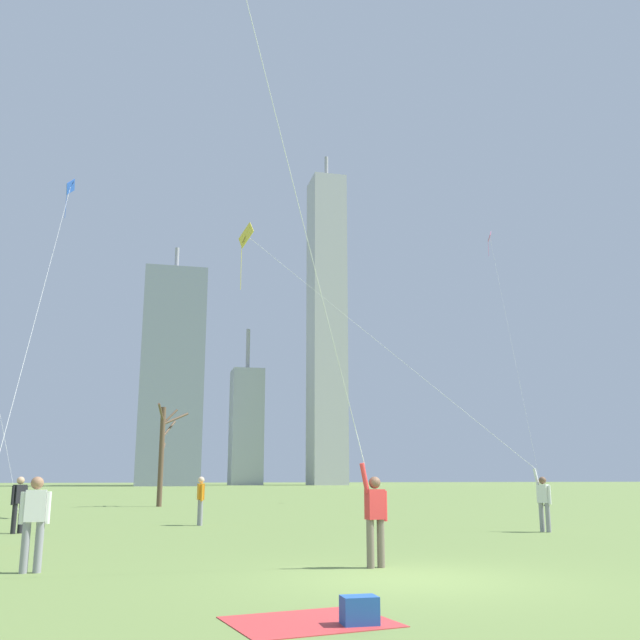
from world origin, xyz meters
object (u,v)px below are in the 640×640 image
Objects in this scene: bystander_strolling_midfield at (19,502)px; kite_flyer_foreground_right_blue at (6,438)px; distant_kite_high_overhead_pink at (496,266)px; bystander_watching_nearby at (34,519)px; bystander_far_off_by_trees at (201,498)px; picnic_spot at (338,615)px; kite_flyer_far_back_teal at (343,386)px; bare_tree_right_of_center at (163,450)px; kite_flyer_midfield_right_yellow at (452,419)px.

kite_flyer_foreground_right_blue is at bearing -90.81° from bystander_strolling_midfield.
bystander_watching_nearby is at bearing -130.72° from distant_kite_high_overhead_pink.
bystander_watching_nearby is 0.09× the size of distant_kite_high_overhead_pink.
bystander_far_off_by_trees is (3.72, 11.65, 0.00)m from bystander_watching_nearby.
distant_kite_high_overhead_pink is 8.92× the size of picnic_spot.
bystander_far_off_by_trees is at bearing -141.41° from distant_kite_high_overhead_pink.
bystander_strolling_midfield is 1.00× the size of bystander_watching_nearby.
kite_flyer_far_back_teal reaches higher than bystander_far_off_by_trees.
bystander_far_off_by_trees is (5.46, 2.32, 0.00)m from bystander_strolling_midfield.
kite_flyer_far_back_teal reaches higher than bare_tree_right_of_center.
bystander_far_off_by_trees is at bearing 72.30° from bystander_watching_nearby.
bystander_far_off_by_trees is (-1.56, 12.81, -2.33)m from kite_flyer_far_back_teal.
kite_flyer_foreground_right_blue is 9.79× the size of bystander_watching_nearby.
kite_flyer_midfield_right_yellow reaches higher than picnic_spot.
kite_flyer_far_back_teal is at bearing -12.44° from bystander_watching_nearby.
kite_flyer_midfield_right_yellow is at bearing -122.26° from distant_kite_high_overhead_pink.
bystander_strolling_midfield is at bearing 100.56° from bystander_watching_nearby.
bystander_far_off_by_trees is (-7.99, 3.18, -2.60)m from kite_flyer_midfield_right_yellow.
kite_flyer_midfield_right_yellow is at bearing 61.03° from picnic_spot.
kite_flyer_midfield_right_yellow is 13.72m from bystander_strolling_midfield.
bare_tree_right_of_center reaches higher than picnic_spot.
bystander_watching_nearby is 6.78m from picnic_spot.
picnic_spot is at bearing -88.92° from bystander_far_off_by_trees.
distant_kite_high_overhead_pink is at bearing 57.74° from kite_flyer_midfield_right_yellow.
bystander_watching_nearby is at bearing -79.44° from bystander_strolling_midfield.
picnic_spot is (-1.24, -4.22, -3.14)m from kite_flyer_far_back_teal.
bare_tree_right_of_center reaches higher than bystander_strolling_midfield.
bystander_watching_nearby is 0.80× the size of picnic_spot.
kite_flyer_midfield_right_yellow reaches higher than bare_tree_right_of_center.
distant_kite_high_overhead_pink reaches higher than bystander_watching_nearby.
kite_flyer_far_back_teal is (-6.43, -9.63, -0.27)m from kite_flyer_midfield_right_yellow.
bystander_strolling_midfield and bystander_watching_nearby have the same top height.
kite_flyer_foreground_right_blue reaches higher than kite_flyer_far_back_teal.
bystander_watching_nearby is 39.32m from distant_kite_high_overhead_pink.
kite_flyer_foreground_right_blue is 9.79× the size of bystander_strolling_midfield.
bare_tree_right_of_center is (-9.00, 19.51, -0.39)m from kite_flyer_midfield_right_yellow.
bystander_far_off_by_trees is 0.29× the size of bare_tree_right_of_center.
bystander_far_off_by_trees is at bearing 23.05° from bystander_strolling_midfield.
kite_flyer_midfield_right_yellow is 1.03× the size of kite_flyer_far_back_teal.
kite_flyer_midfield_right_yellow is 21.49m from bare_tree_right_of_center.
kite_flyer_midfield_right_yellow is 7.82× the size of bystander_watching_nearby.
bystander_watching_nearby is 0.29× the size of bare_tree_right_of_center.
bystander_watching_nearby is at bearing 167.56° from kite_flyer_far_back_teal.
distant_kite_high_overhead_pink is (20.14, 16.07, 14.45)m from bystander_far_off_by_trees.
distant_kite_high_overhead_pink is at bearing 49.28° from bystander_watching_nearby.
bare_tree_right_of_center is at bearing 84.48° from bystander_watching_nearby.
kite_flyer_foreground_right_blue reaches higher than bare_tree_right_of_center.
distant_kite_high_overhead_pink reaches higher than kite_flyer_midfield_right_yellow.
kite_flyer_midfield_right_yellow is at bearing -65.23° from bare_tree_right_of_center.
kite_flyer_far_back_teal is 7.62× the size of bystander_strolling_midfield.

